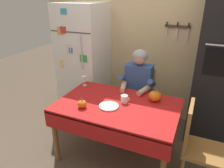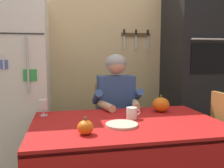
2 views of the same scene
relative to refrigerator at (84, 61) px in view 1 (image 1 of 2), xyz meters
name	(u,v)px [view 1 (image 1 of 2)]	position (x,y,z in m)	size (l,w,h in m)	color
ground_plane	(114,159)	(0.95, -0.96, -0.90)	(10.00, 10.00, 0.00)	brown
back_wall_assembly	(152,37)	(1.00, 0.39, 0.40)	(3.70, 0.13, 2.60)	#D1B784
refrigerator	(84,61)	(0.00, 0.00, 0.00)	(0.68, 0.71, 1.80)	white
wall_oven	(220,68)	(2.00, 0.04, 0.15)	(0.60, 0.64, 2.10)	black
dining_table	(117,111)	(0.95, -0.88, -0.24)	(1.40, 0.90, 0.74)	brown
chair_behind_person	(140,95)	(1.00, -0.09, -0.39)	(0.40, 0.40, 0.93)	tan
seated_person	(137,86)	(1.00, -0.28, -0.16)	(0.47, 0.55, 1.25)	#38384C
chair_right_side	(196,143)	(1.85, -0.91, -0.39)	(0.40, 0.40, 0.93)	#9E6B33
coffee_mug	(124,99)	(1.01, -0.79, -0.12)	(0.11, 0.08, 0.09)	white
wine_glass	(84,79)	(0.32, -0.55, -0.07)	(0.07, 0.07, 0.14)	white
pumpkin_large	(155,96)	(1.32, -0.61, -0.10)	(0.15, 0.15, 0.15)	orange
pumpkin_medium	(82,104)	(0.62, -1.10, -0.11)	(0.10, 0.10, 0.11)	orange
serving_tray	(109,106)	(0.88, -0.96, -0.15)	(0.23, 0.23, 0.02)	beige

